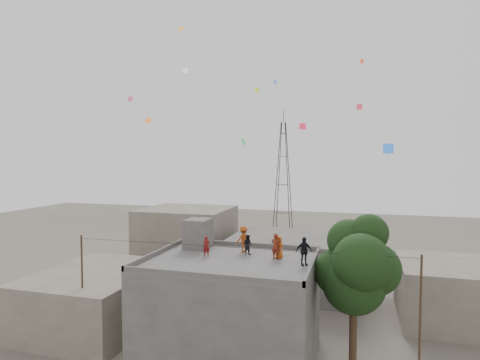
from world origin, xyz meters
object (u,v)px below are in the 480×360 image
(stair_head_box, at_px, (198,233))
(person_red_adult, at_px, (276,246))
(transmission_tower, at_px, (283,179))
(person_dark_adult, at_px, (304,251))
(tree, at_px, (357,267))

(stair_head_box, height_order, person_red_adult, stair_head_box)
(transmission_tower, relative_size, person_dark_adult, 12.14)
(person_red_adult, bearing_deg, person_dark_adult, 163.79)
(stair_head_box, bearing_deg, transmission_tower, 91.23)
(tree, distance_m, transmission_tower, 41.12)
(transmission_tower, distance_m, person_red_adult, 39.54)
(transmission_tower, xyz_separation_m, person_dark_adult, (8.40, -39.90, -2.14))
(tree, xyz_separation_m, person_red_adult, (-4.81, 0.47, 0.79))
(tree, xyz_separation_m, person_dark_adult, (-2.97, -0.50, 0.82))
(tree, relative_size, person_red_adult, 5.74)
(stair_head_box, xyz_separation_m, person_red_adult, (5.76, -1.53, -0.21))
(stair_head_box, distance_m, person_dark_adult, 8.00)
(stair_head_box, distance_m, transmission_tower, 37.46)
(stair_head_box, xyz_separation_m, tree, (10.57, -2.00, -1.00))
(stair_head_box, xyz_separation_m, person_dark_adult, (7.60, -2.50, -0.18))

